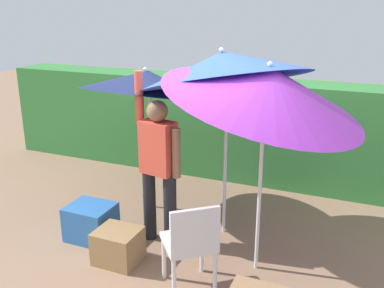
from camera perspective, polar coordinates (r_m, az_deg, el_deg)
The scene contains 9 objects.
ground_plane at distance 4.80m, azimuth -1.44°, elevation -13.64°, with size 24.00×24.00×0.00m, color #937056.
hedge_row at distance 6.49m, azimuth 6.91°, elevation 1.98°, with size 8.00×0.70×1.49m, color #38843D.
umbrella_rainbow at distance 5.22m, azimuth -5.92°, elevation 8.08°, with size 1.63×1.63×1.96m.
umbrella_orange at distance 4.49m, azimuth 4.32°, elevation 10.18°, with size 1.87×1.81×2.38m.
umbrella_yellow at distance 3.88m, azimuth 9.92°, elevation 7.70°, with size 1.90×1.87×2.27m.
person_vendor at distance 4.54m, azimuth -4.46°, elevation -2.45°, with size 0.56×0.28×1.88m.
chair_plastic at distance 3.91m, azimuth -0.15°, elevation -12.81°, with size 0.62×0.62×0.89m.
cooler_box at distance 5.02m, azimuth -13.23°, elevation -10.03°, with size 0.50×0.42×0.40m, color #2D6BB7.
crate_cardboard at distance 4.56m, azimuth -9.77°, elevation -13.16°, with size 0.44×0.39×0.35m, color #9E7A4C.
Camera 1 is at (1.71, -3.72, 2.51)m, focal length 40.23 mm.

